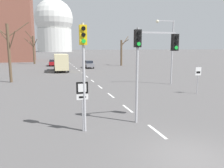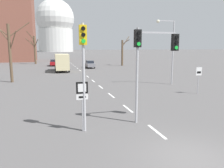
# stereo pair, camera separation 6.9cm
# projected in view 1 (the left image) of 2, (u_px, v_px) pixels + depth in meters

# --- Properties ---
(ground_plane) EXTENTS (800.00, 800.00, 0.00)m
(ground_plane) POSITION_uv_depth(u_px,v_px,m) (191.00, 158.00, 8.64)
(ground_plane) COLOR #565454
(lane_stripe_0) EXTENTS (0.16, 2.00, 0.01)m
(lane_stripe_0) POSITION_uv_depth(u_px,v_px,m) (157.00, 131.00, 11.38)
(lane_stripe_0) COLOR silver
(lane_stripe_0) RESTS_ON ground_plane
(lane_stripe_1) EXTENTS (0.16, 2.00, 0.01)m
(lane_stripe_1) POSITION_uv_depth(u_px,v_px,m) (128.00, 108.00, 15.65)
(lane_stripe_1) COLOR silver
(lane_stripe_1) RESTS_ON ground_plane
(lane_stripe_2) EXTENTS (0.16, 2.00, 0.01)m
(lane_stripe_2) POSITION_uv_depth(u_px,v_px,m) (111.00, 95.00, 19.92)
(lane_stripe_2) COLOR silver
(lane_stripe_2) RESTS_ON ground_plane
(lane_stripe_3) EXTENTS (0.16, 2.00, 0.01)m
(lane_stripe_3) POSITION_uv_depth(u_px,v_px,m) (100.00, 87.00, 24.19)
(lane_stripe_3) COLOR silver
(lane_stripe_3) RESTS_ON ground_plane
(lane_stripe_4) EXTENTS (0.16, 2.00, 0.01)m
(lane_stripe_4) POSITION_uv_depth(u_px,v_px,m) (92.00, 81.00, 28.46)
(lane_stripe_4) COLOR silver
(lane_stripe_4) RESTS_ON ground_plane
(lane_stripe_5) EXTENTS (0.16, 2.00, 0.01)m
(lane_stripe_5) POSITION_uv_depth(u_px,v_px,m) (87.00, 77.00, 32.73)
(lane_stripe_5) COLOR silver
(lane_stripe_5) RESTS_ON ground_plane
(lane_stripe_6) EXTENTS (0.16, 2.00, 0.01)m
(lane_stripe_6) POSITION_uv_depth(u_px,v_px,m) (83.00, 73.00, 37.00)
(lane_stripe_6) COLOR silver
(lane_stripe_6) RESTS_ON ground_plane
(lane_stripe_7) EXTENTS (0.16, 2.00, 0.01)m
(lane_stripe_7) POSITION_uv_depth(u_px,v_px,m) (79.00, 70.00, 41.27)
(lane_stripe_7) COLOR silver
(lane_stripe_7) RESTS_ON ground_plane
(lane_stripe_8) EXTENTS (0.16, 2.00, 0.01)m
(lane_stripe_8) POSITION_uv_depth(u_px,v_px,m) (76.00, 68.00, 45.54)
(lane_stripe_8) COLOR silver
(lane_stripe_8) RESTS_ON ground_plane
(lane_stripe_9) EXTENTS (0.16, 2.00, 0.01)m
(lane_stripe_9) POSITION_uv_depth(u_px,v_px,m) (74.00, 67.00, 49.81)
(lane_stripe_9) COLOR silver
(lane_stripe_9) RESTS_ON ground_plane
(lane_stripe_10) EXTENTS (0.16, 2.00, 0.01)m
(lane_stripe_10) POSITION_uv_depth(u_px,v_px,m) (72.00, 65.00, 54.08)
(lane_stripe_10) COLOR silver
(lane_stripe_10) RESTS_ON ground_plane
(lane_stripe_11) EXTENTS (0.16, 2.00, 0.01)m
(lane_stripe_11) POSITION_uv_depth(u_px,v_px,m) (71.00, 64.00, 58.35)
(lane_stripe_11) COLOR silver
(lane_stripe_11) RESTS_ON ground_plane
(lane_stripe_12) EXTENTS (0.16, 2.00, 0.01)m
(lane_stripe_12) POSITION_uv_depth(u_px,v_px,m) (69.00, 63.00, 62.62)
(lane_stripe_12) COLOR silver
(lane_stripe_12) RESTS_ON ground_plane
(traffic_signal_near_left) EXTENTS (0.36, 0.34, 5.51)m
(traffic_signal_near_left) POSITION_uv_depth(u_px,v_px,m) (84.00, 58.00, 10.83)
(traffic_signal_near_left) COLOR #B2B2B7
(traffic_signal_near_left) RESTS_ON ground_plane
(traffic_signal_centre_tall) EXTENTS (2.68, 0.34, 5.40)m
(traffic_signal_centre_tall) POSITION_uv_depth(u_px,v_px,m) (151.00, 51.00, 12.30)
(traffic_signal_centre_tall) COLOR #B2B2B7
(traffic_signal_centre_tall) RESTS_ON ground_plane
(route_sign_post) EXTENTS (0.60, 0.08, 2.66)m
(route_sign_post) POSITION_uv_depth(u_px,v_px,m) (82.00, 97.00, 11.12)
(route_sign_post) COLOR #B2B2B7
(route_sign_post) RESTS_ON ground_plane
(speed_limit_sign) EXTENTS (0.60, 0.08, 2.56)m
(speed_limit_sign) POSITION_uv_depth(u_px,v_px,m) (198.00, 75.00, 20.41)
(speed_limit_sign) COLOR #B2B2B7
(speed_limit_sign) RESTS_ON ground_plane
(street_lamp_right) EXTENTS (2.29, 0.36, 7.37)m
(street_lamp_right) POSITION_uv_depth(u_px,v_px,m) (169.00, 45.00, 25.11)
(street_lamp_right) COLOR #B2B2B7
(street_lamp_right) RESTS_ON ground_plane
(sedan_near_left) EXTENTS (1.69, 4.60, 1.58)m
(sedan_near_left) POSITION_uv_depth(u_px,v_px,m) (89.00, 64.00, 46.26)
(sedan_near_left) COLOR slate
(sedan_near_left) RESTS_ON ground_plane
(sedan_near_right) EXTENTS (1.95, 4.42, 1.56)m
(sedan_near_right) POSITION_uv_depth(u_px,v_px,m) (53.00, 62.00, 51.59)
(sedan_near_right) COLOR maroon
(sedan_near_right) RESTS_ON ground_plane
(sedan_mid_centre) EXTENTS (1.69, 4.03, 1.55)m
(sedan_mid_centre) POSITION_uv_depth(u_px,v_px,m) (62.00, 60.00, 64.41)
(sedan_mid_centre) COLOR black
(sedan_mid_centre) RESTS_ON ground_plane
(delivery_truck) EXTENTS (2.44, 7.20, 3.14)m
(delivery_truck) POSITION_uv_depth(u_px,v_px,m) (61.00, 62.00, 39.62)
(delivery_truck) COLOR #333842
(delivery_truck) RESTS_ON ground_plane
(bare_tree_left_near) EXTENTS (3.30, 3.71, 8.41)m
(bare_tree_left_near) POSITION_uv_depth(u_px,v_px,m) (33.00, 48.00, 56.85)
(bare_tree_left_near) COLOR brown
(bare_tree_left_near) RESTS_ON ground_plane
(bare_tree_right_near) EXTENTS (2.26, 2.68, 7.00)m
(bare_tree_right_near) POSITION_uv_depth(u_px,v_px,m) (122.00, 52.00, 51.96)
(bare_tree_right_near) COLOR brown
(bare_tree_right_near) RESTS_ON ground_plane
(bare_tree_left_far) EXTENTS (5.11, 1.79, 8.23)m
(bare_tree_left_far) POSITION_uv_depth(u_px,v_px,m) (8.00, 49.00, 26.72)
(bare_tree_left_far) COLOR brown
(bare_tree_left_far) RESTS_ON ground_plane
(capitol_dome) EXTENTS (36.48, 36.48, 51.53)m
(capitol_dome) POSITION_uv_depth(u_px,v_px,m) (54.00, 26.00, 211.86)
(capitol_dome) COLOR silver
(capitol_dome) RESTS_ON ground_plane
(apartment_block_left) EXTENTS (18.00, 14.00, 24.59)m
(apartment_block_left) POSITION_uv_depth(u_px,v_px,m) (1.00, 21.00, 66.72)
(apartment_block_left) COLOR brown
(apartment_block_left) RESTS_ON ground_plane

